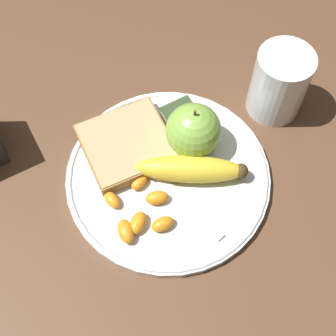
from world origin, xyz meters
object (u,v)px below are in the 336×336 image
Objects in this scene: banana at (192,169)px; fork at (162,184)px; plate at (168,176)px; jam_packet at (180,115)px; juice_glass at (279,85)px; bread_slice at (127,144)px; apple at (193,131)px.

banana reaches higher than fork.
fork is at bearing 31.73° from plate.
fork is 0.11m from jam_packet.
jam_packet is (-0.03, -0.09, -0.01)m from banana.
juice_glass reaches higher than fork.
bread_slice is 2.66× the size of jam_packet.
plate is at bearing 24.89° from apple.
juice_glass is at bearing -177.24° from apple.
apple is 0.67× the size of bread_slice.
juice_glass reaches higher than plate.
juice_glass is 0.85× the size of bread_slice.
bread_slice is at bearing -1.87° from fork.
jam_packet is (-0.09, -0.01, -0.00)m from bread_slice.
plate is at bearing -71.88° from fork.
jam_packet is at bearing -129.71° from plate.
juice_glass is 0.59× the size of fork.
juice_glass is (-0.20, -0.03, 0.04)m from plate.
bread_slice is (0.03, -0.07, 0.02)m from plate.
apple reaches higher than plate.
bread_slice reaches higher than fork.
plate is at bearing 9.04° from juice_glass.
apple is at bearing -155.11° from plate.
apple reaches higher than fork.
juice_glass is 0.24m from bread_slice.
banana reaches higher than plate.
bread_slice is (0.06, -0.08, -0.01)m from banana.
fork is at bearing 26.43° from apple.
jam_packet is at bearing -56.15° from fork.
banana is at bearing -114.57° from fork.
banana is at bearing 148.15° from plate.
juice_glass is 0.74× the size of banana.
banana reaches higher than jam_packet.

